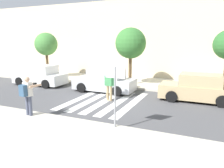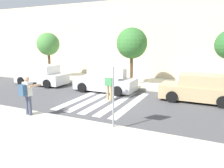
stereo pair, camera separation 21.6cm
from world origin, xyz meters
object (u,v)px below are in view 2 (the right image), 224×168
at_px(parked_car_white, 42,75).
at_px(street_tree_center, 132,43).
at_px(photographer_with_backpack, 27,92).
at_px(street_tree_west, 48,44).
at_px(parked_car_tan, 199,89).
at_px(stop_sign, 113,77).
at_px(pedestrian_crossing, 109,84).
at_px(parked_car_silver, 106,81).

height_order(parked_car_white, street_tree_center, street_tree_center).
height_order(photographer_with_backpack, street_tree_west, street_tree_west).
xyz_separation_m(parked_car_tan, street_tree_center, (-4.90, 2.43, 2.45)).
bearing_deg(stop_sign, parked_car_white, 146.78).
xyz_separation_m(pedestrian_crossing, parked_car_tan, (4.62, 1.97, -0.25)).
height_order(parked_car_white, parked_car_tan, same).
bearing_deg(street_tree_west, pedestrian_crossing, -28.96).
bearing_deg(stop_sign, parked_car_silver, 119.05).
height_order(stop_sign, photographer_with_backpack, stop_sign).
relative_size(stop_sign, street_tree_west, 0.67).
height_order(stop_sign, parked_car_silver, stop_sign).
relative_size(parked_car_tan, street_tree_west, 1.04).
distance_m(pedestrian_crossing, street_tree_center, 4.92).
bearing_deg(street_tree_center, photographer_with_backpack, -101.70).
xyz_separation_m(pedestrian_crossing, parked_car_silver, (-1.22, 1.97, -0.25)).
relative_size(pedestrian_crossing, parked_car_tan, 0.42).
xyz_separation_m(parked_car_silver, street_tree_center, (0.94, 2.43, 2.45)).
bearing_deg(parked_car_silver, stop_sign, -60.95).
bearing_deg(photographer_with_backpack, stop_sign, 5.04).
relative_size(parked_car_white, parked_car_silver, 1.00).
bearing_deg(parked_car_tan, parked_car_white, 180.00).
distance_m(photographer_with_backpack, parked_car_white, 7.68).
xyz_separation_m(stop_sign, parked_car_silver, (-3.16, 5.69, -1.35)).
bearing_deg(street_tree_center, parked_car_silver, -111.21).
relative_size(photographer_with_backpack, street_tree_center, 0.41).
relative_size(parked_car_silver, street_tree_west, 1.04).
bearing_deg(photographer_with_backpack, street_tree_west, 125.47).
bearing_deg(photographer_with_backpack, pedestrian_crossing, 63.51).
relative_size(parked_car_tan, street_tree_center, 0.98).
bearing_deg(street_tree_center, pedestrian_crossing, -86.39).
bearing_deg(street_tree_center, parked_car_tan, -26.35).
bearing_deg(parked_car_white, photographer_with_backpack, -52.03).
xyz_separation_m(parked_car_white, street_tree_center, (6.47, 2.43, 2.45)).
height_order(stop_sign, pedestrian_crossing, stop_sign).
bearing_deg(pedestrian_crossing, parked_car_white, 163.75).
distance_m(parked_car_white, parked_car_silver, 5.53).
bearing_deg(stop_sign, parked_car_tan, 64.82).
height_order(parked_car_tan, street_tree_center, street_tree_center).
bearing_deg(parked_car_silver, photographer_with_backpack, -97.66).
bearing_deg(parked_car_tan, street_tree_west, 168.74).
relative_size(stop_sign, parked_car_tan, 0.65).
distance_m(parked_car_tan, street_tree_center, 5.99).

